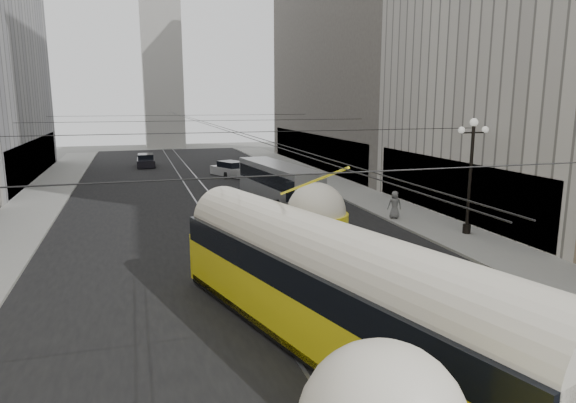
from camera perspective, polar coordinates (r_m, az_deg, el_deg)
road at (r=39.31m, az=-9.14°, el=0.11°), size 20.00×85.00×0.02m
sidewalk_left at (r=42.99m, az=-25.85°, el=0.17°), size 4.00×72.00×0.15m
sidewalk_right at (r=45.70m, az=5.33°, el=1.85°), size 4.00×72.00×0.15m
rail_left at (r=39.22m, az=-10.22°, el=0.05°), size 0.12×85.00×0.04m
rail_right at (r=39.41m, az=-8.06°, el=0.17°), size 0.12×85.00×0.04m
building_right_far at (r=59.94m, az=8.59°, el=19.57°), size 12.60×32.60×32.60m
distant_tower at (r=86.24m, az=-13.90°, el=15.89°), size 6.00×6.00×31.36m
lamppost_right_mid at (r=29.81m, az=19.64°, el=3.37°), size 1.86×0.44×6.37m
catenary at (r=37.64m, az=-9.03°, el=8.65°), size 25.00×72.00×0.23m
streetcar at (r=15.67m, az=5.00°, el=-9.53°), size 7.09×17.51×3.97m
city_bus at (r=38.02m, az=-1.10°, el=2.24°), size 3.61×11.34×2.82m
sedan_white_far at (r=51.45m, az=-6.33°, el=3.56°), size 3.73×5.11×1.49m
sedan_dark_far at (r=60.71m, az=-15.52°, el=4.37°), size 1.97×4.65×1.46m
pedestrian_sidewalk_right at (r=32.86m, az=11.77°, el=-0.35°), size 0.95×0.71×1.75m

